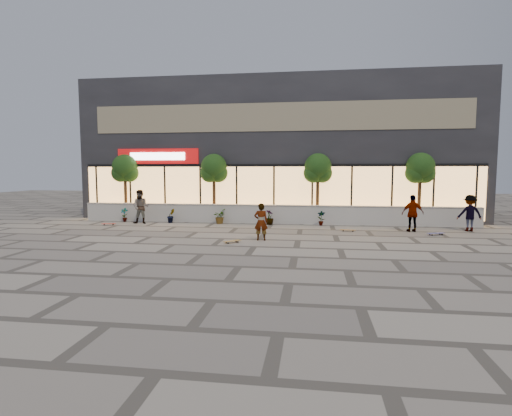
# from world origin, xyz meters

# --- Properties ---
(ground) EXTENTS (80.00, 80.00, 0.00)m
(ground) POSITION_xyz_m (0.00, 0.00, 0.00)
(ground) COLOR gray
(ground) RESTS_ON ground
(planter_wall) EXTENTS (22.00, 0.42, 1.04)m
(planter_wall) POSITION_xyz_m (0.00, 7.00, 0.52)
(planter_wall) COLOR beige
(planter_wall) RESTS_ON ground
(retail_building) EXTENTS (24.00, 9.17, 8.50)m
(retail_building) POSITION_xyz_m (-0.00, 12.49, 4.25)
(retail_building) COLOR #232328
(retail_building) RESTS_ON ground
(shrub_a) EXTENTS (0.43, 0.29, 0.81)m
(shrub_a) POSITION_xyz_m (-8.50, 6.45, 0.41)
(shrub_a) COLOR #153611
(shrub_a) RESTS_ON ground
(shrub_b) EXTENTS (0.57, 0.57, 0.81)m
(shrub_b) POSITION_xyz_m (-5.70, 6.45, 0.41)
(shrub_b) COLOR #153611
(shrub_b) RESTS_ON ground
(shrub_c) EXTENTS (0.68, 0.77, 0.81)m
(shrub_c) POSITION_xyz_m (-2.90, 6.45, 0.41)
(shrub_c) COLOR #153611
(shrub_c) RESTS_ON ground
(shrub_d) EXTENTS (0.64, 0.64, 0.81)m
(shrub_d) POSITION_xyz_m (-0.10, 6.45, 0.41)
(shrub_d) COLOR #153611
(shrub_d) RESTS_ON ground
(shrub_e) EXTENTS (0.46, 0.35, 0.81)m
(shrub_e) POSITION_xyz_m (2.70, 6.45, 0.41)
(shrub_e) COLOR #153611
(shrub_e) RESTS_ON ground
(tree_west) EXTENTS (1.60, 1.50, 3.92)m
(tree_west) POSITION_xyz_m (-9.00, 7.70, 2.99)
(tree_west) COLOR #462719
(tree_west) RESTS_ON ground
(tree_midwest) EXTENTS (1.60, 1.50, 3.92)m
(tree_midwest) POSITION_xyz_m (-3.50, 7.70, 2.99)
(tree_midwest) COLOR #462719
(tree_midwest) RESTS_ON ground
(tree_mideast) EXTENTS (1.60, 1.50, 3.92)m
(tree_mideast) POSITION_xyz_m (2.50, 7.70, 2.99)
(tree_mideast) COLOR #462719
(tree_mideast) RESTS_ON ground
(tree_east) EXTENTS (1.60, 1.50, 3.92)m
(tree_east) POSITION_xyz_m (8.00, 7.70, 2.99)
(tree_east) COLOR #462719
(tree_east) RESTS_ON ground
(skater_center) EXTENTS (0.61, 0.44, 1.58)m
(skater_center) POSITION_xyz_m (0.08, 1.46, 0.79)
(skater_center) COLOR silver
(skater_center) RESTS_ON ground
(skater_left) EXTENTS (0.98, 0.80, 1.88)m
(skater_left) POSITION_xyz_m (-7.20, 5.80, 0.94)
(skater_left) COLOR #91865E
(skater_left) RESTS_ON ground
(skater_right_near) EXTENTS (1.10, 0.57, 1.79)m
(skater_right_near) POSITION_xyz_m (7.00, 4.83, 0.89)
(skater_right_near) COLOR silver
(skater_right_near) RESTS_ON ground
(skater_right_far) EXTENTS (1.16, 0.69, 1.77)m
(skater_right_far) POSITION_xyz_m (9.80, 5.46, 0.88)
(skater_right_far) COLOR maroon
(skater_right_far) RESTS_ON ground
(skateboard_center) EXTENTS (0.69, 0.69, 0.09)m
(skateboard_center) POSITION_xyz_m (-1.00, 0.68, 0.08)
(skateboard_center) COLOR olive
(skateboard_center) RESTS_ON ground
(skateboard_left) EXTENTS (0.77, 0.41, 0.09)m
(skateboard_left) POSITION_xyz_m (-8.71, 5.03, 0.07)
(skateboard_left) COLOR red
(skateboard_left) RESTS_ON ground
(skateboard_right_near) EXTENTS (0.77, 0.30, 0.09)m
(skateboard_right_near) POSITION_xyz_m (3.95, 4.49, 0.07)
(skateboard_right_near) COLOR olive
(skateboard_right_near) RESTS_ON ground
(skateboard_right_far) EXTENTS (0.89, 0.54, 0.10)m
(skateboard_right_far) POSITION_xyz_m (7.83, 3.93, 0.09)
(skateboard_right_far) COLOR #505293
(skateboard_right_far) RESTS_ON ground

